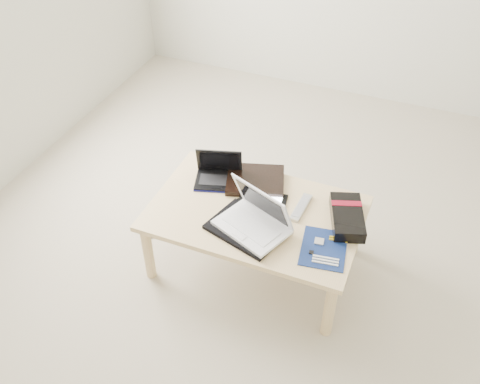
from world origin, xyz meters
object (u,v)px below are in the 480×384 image
at_px(white_laptop, 255,219).
at_px(gpu_box, 347,217).
at_px(coffee_table, 255,218).
at_px(netbook, 219,174).

xyz_separation_m(white_laptop, gpu_box, (0.42, 0.22, -0.04)).
height_order(coffee_table, gpu_box, gpu_box).
xyz_separation_m(netbook, gpu_box, (0.74, -0.07, -0.01)).
bearing_deg(white_laptop, gpu_box, 27.93).
height_order(netbook, white_laptop, white_laptop).
distance_m(coffee_table, netbook, 0.34).
distance_m(netbook, white_laptop, 0.43).
bearing_deg(netbook, coffee_table, -30.25).
distance_m(white_laptop, gpu_box, 0.47).
xyz_separation_m(coffee_table, gpu_box, (0.46, 0.10, 0.08)).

